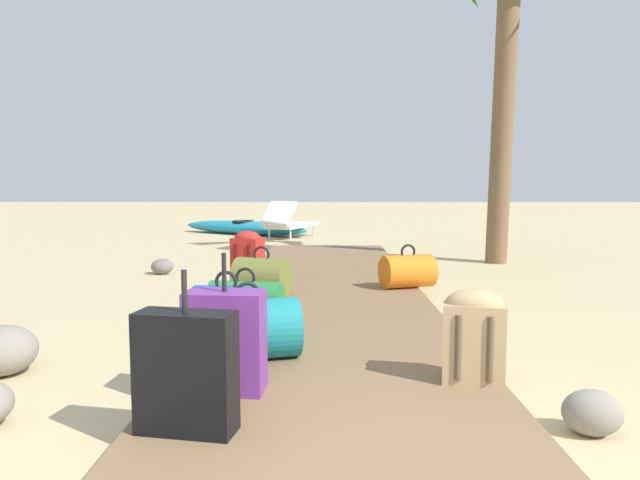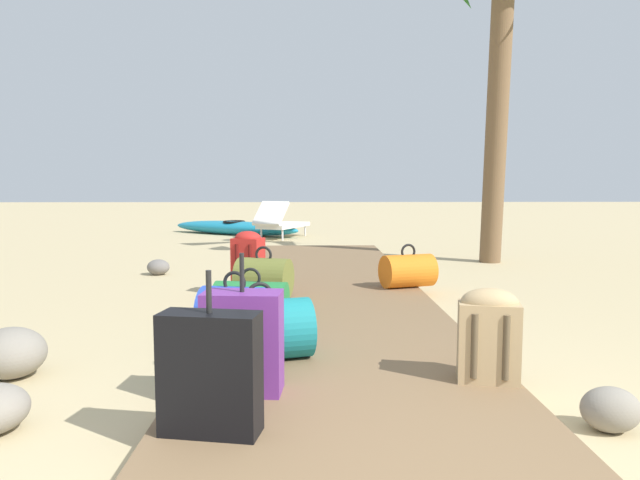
% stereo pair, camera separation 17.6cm
% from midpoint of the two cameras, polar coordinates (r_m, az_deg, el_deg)
% --- Properties ---
extents(ground_plane, '(60.00, 60.00, 0.00)m').
position_cam_midpoint_polar(ground_plane, '(5.01, 0.36, -7.71)').
color(ground_plane, tan).
extents(boardwalk, '(1.84, 8.54, 0.08)m').
position_cam_midpoint_polar(boardwalk, '(5.84, 0.13, -5.40)').
color(boardwalk, brown).
rests_on(boardwalk, ground).
extents(suitcase_black, '(0.45, 0.25, 0.71)m').
position_cam_midpoint_polar(suitcase_black, '(2.62, -12.55, -12.53)').
color(suitcase_black, black).
rests_on(suitcase_black, boardwalk).
extents(suitcase_purple, '(0.42, 0.25, 0.72)m').
position_cam_midpoint_polar(suitcase_purple, '(3.08, -9.16, -9.75)').
color(suitcase_purple, '#6B2D84').
rests_on(suitcase_purple, boardwalk).
extents(backpack_tan, '(0.35, 0.26, 0.51)m').
position_cam_midpoint_polar(backpack_tan, '(3.30, 14.58, -8.70)').
color(backpack_tan, tan).
rests_on(backpack_tan, boardwalk).
extents(duffel_bag_olive, '(0.57, 0.49, 0.49)m').
position_cam_midpoint_polar(duffel_bag_olive, '(5.52, -6.39, -3.66)').
color(duffel_bag_olive, olive).
rests_on(duffel_bag_olive, boardwalk).
extents(duffel_bag_blue, '(0.53, 0.44, 0.47)m').
position_cam_midpoint_polar(duffel_bag_blue, '(4.16, -9.47, -6.89)').
color(duffel_bag_blue, '#2847B7').
rests_on(duffel_bag_blue, boardwalk).
extents(duffel_bag_orange, '(0.60, 0.48, 0.45)m').
position_cam_midpoint_polar(duffel_bag_orange, '(6.09, 7.72, -2.97)').
color(duffel_bag_orange, orange).
rests_on(duffel_bag_orange, boardwalk).
extents(duffel_bag_green, '(0.61, 0.37, 0.40)m').
position_cam_midpoint_polar(duffel_bag_green, '(4.73, -7.79, -5.74)').
color(duffel_bag_green, '#237538').
rests_on(duffel_bag_green, boardwalk).
extents(backpack_red, '(0.34, 0.31, 0.59)m').
position_cam_midpoint_polar(backpack_red, '(6.01, -7.84, -1.78)').
color(backpack_red, red).
rests_on(backpack_red, boardwalk).
extents(duffel_bag_teal, '(0.69, 0.51, 0.48)m').
position_cam_midpoint_polar(duffel_bag_teal, '(3.63, -7.26, -8.64)').
color(duffel_bag_teal, '#197A7F').
rests_on(duffel_bag_teal, boardwalk).
extents(palm_tree_far_right, '(2.16, 2.18, 4.56)m').
position_cam_midpoint_polar(palm_tree_far_right, '(8.95, 16.56, 20.42)').
color(palm_tree_far_right, brown).
rests_on(palm_tree_far_right, ground).
extents(lounge_chair, '(1.17, 1.66, 0.78)m').
position_cam_midpoint_polar(lounge_chair, '(12.21, -4.26, 1.71)').
color(lounge_chair, white).
rests_on(lounge_chair, ground).
extents(kayak, '(3.18, 2.29, 0.31)m').
position_cam_midpoint_polar(kayak, '(13.17, -8.71, 1.18)').
color(kayak, teal).
rests_on(kayak, ground).
extents(rock_left_near, '(0.51, 0.51, 0.30)m').
position_cam_midpoint_polar(rock_left_near, '(4.02, -28.98, -9.57)').
color(rock_left_near, gray).
rests_on(rock_left_near, ground).
extents(rock_left_far, '(0.28, 0.25, 0.20)m').
position_cam_midpoint_polar(rock_left_far, '(7.66, -16.07, -2.55)').
color(rock_left_far, slate).
rests_on(rock_left_far, ground).
extents(rock_right_mid, '(0.30, 0.25, 0.21)m').
position_cam_midpoint_polar(rock_right_mid, '(3.10, 24.88, -14.71)').
color(rock_right_mid, gray).
rests_on(rock_right_mid, ground).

